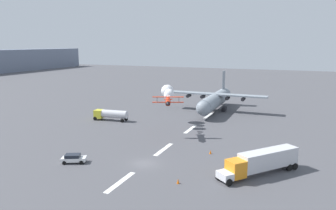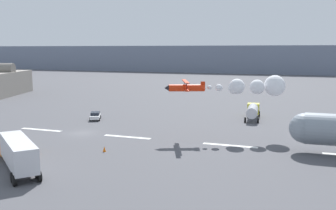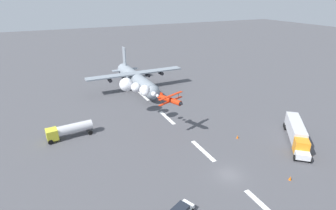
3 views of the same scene
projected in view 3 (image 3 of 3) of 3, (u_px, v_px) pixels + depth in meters
The scene contains 11 objects.
ground_plane at pixel (229, 175), 44.66m from camera, with size 440.00×440.00×0.00m, color #4C4C51.
runway_stripe_3 at pixel (265, 208), 37.81m from camera, with size 8.00×0.90×0.01m, color white.
runway_stripe_4 at pixel (203, 151), 51.50m from camera, with size 8.00×0.90×0.01m, color white.
runway_stripe_5 at pixel (167, 118), 65.18m from camera, with size 8.00×0.90×0.01m, color white.
runway_stripe_6 at pixel (144, 96), 78.86m from camera, with size 8.00×0.90×0.01m, color white.
cargo_transport_plane at pixel (137, 80), 82.26m from camera, with size 28.68×30.82×11.45m.
stunt_biplane_red at pixel (137, 88), 61.00m from camera, with size 17.87×10.49×3.30m.
semi_truck_orange at pixel (296, 132), 53.91m from camera, with size 13.05×11.59×3.70m.
fuel_tanker_truck at pixel (69, 130), 55.74m from camera, with size 3.48×9.50×2.90m.
traffic_cone_near at pixel (290, 178), 43.27m from camera, with size 0.44×0.44×0.75m, color orange.
traffic_cone_far at pixel (238, 137), 55.76m from camera, with size 0.44×0.44×0.75m, color orange.
Camera 3 is at (-28.51, 25.03, 28.32)m, focal length 28.24 mm.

